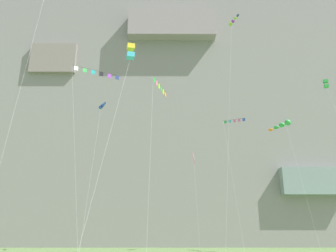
# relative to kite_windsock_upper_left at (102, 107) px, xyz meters

# --- Properties ---
(cliff_face) EXTENTS (180.00, 23.39, 71.57)m
(cliff_face) POSITION_rel_kite_windsock_upper_left_xyz_m (11.03, 22.42, 14.73)
(cliff_face) COLOR gray
(cliff_face) RESTS_ON ground
(kite_windsock_upper_left) EXTENTS (1.90, 6.68, 21.59)m
(kite_windsock_upper_left) POSITION_rel_kite_windsock_upper_left_xyz_m (0.00, 0.00, 0.00)
(kite_windsock_upper_left) COLOR blue
(kite_windsock_upper_left) RESTS_ON ground
(kite_banner_low_right) EXTENTS (2.84, 2.34, 17.03)m
(kite_banner_low_right) POSITION_rel_kite_windsock_upper_left_xyz_m (18.95, -6.06, -5.95)
(kite_banner_low_right) COLOR black
(kite_banner_low_right) RESTS_ON ground
(kite_box_low_left) EXTENTS (2.90, 3.59, 16.94)m
(kite_box_low_left) POSITION_rel_kite_windsock_upper_left_xyz_m (7.10, -24.75, -4.82)
(kite_box_low_left) COLOR yellow
(kite_box_low_left) RESTS_ON ground
(kite_windsock_high_center) EXTENTS (3.66, 4.04, 30.18)m
(kite_windsock_high_center) POSITION_rel_kite_windsock_upper_left_xyz_m (18.90, -9.37, 8.59)
(kite_windsock_high_center) COLOR #8CCC33
(kite_windsock_high_center) RESTS_ON ground
(kite_banner_low_center) EXTENTS (1.47, 7.01, 16.59)m
(kite_banner_low_center) POSITION_rel_kite_windsock_upper_left_xyz_m (9.27, -18.18, -5.48)
(kite_banner_low_center) COLOR black
(kite_banner_low_center) RESTS_ON ground
(kite_banner_mid_right) EXTENTS (5.75, 7.12, 22.60)m
(kite_banner_mid_right) POSITION_rel_kite_windsock_upper_left_xyz_m (0.95, -9.24, 0.46)
(kite_banner_mid_right) COLOR black
(kite_banner_mid_right) RESTS_ON ground
(kite_diamond_far_right) EXTENTS (0.62, 2.69, 14.24)m
(kite_diamond_far_right) POSITION_rel_kite_windsock_upper_left_xyz_m (14.16, 1.68, -8.14)
(kite_diamond_far_right) COLOR pink
(kite_diamond_far_right) RESTS_ON ground
(kite_windsock_upper_right) EXTENTS (2.85, 7.14, 18.09)m
(kite_windsock_upper_right) POSITION_rel_kite_windsock_upper_left_xyz_m (26.85, -1.99, -3.56)
(kite_windsock_upper_right) COLOR green
(kite_windsock_upper_right) RESTS_ON ground
(kite_box_front_field) EXTENTS (2.45, 5.28, 22.86)m
(kite_box_front_field) POSITION_rel_kite_windsock_upper_left_xyz_m (32.12, -5.92, 1.03)
(kite_box_front_field) COLOR green
(kite_box_front_field) RESTS_ON ground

